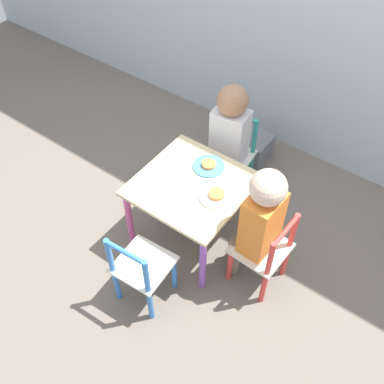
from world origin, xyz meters
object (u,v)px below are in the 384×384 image
kids_table (192,192)px  storage_bin (253,148)px  chair_teal (231,156)px  chair_blue (141,269)px  child_back (229,133)px  plate_back (209,166)px  chair_red (264,252)px  child_right (260,218)px  plate_right (216,195)px

kids_table → storage_bin: bearing=93.6°
chair_teal → chair_blue: 0.95m
chair_teal → storage_bin: chair_teal is taller
kids_table → chair_blue: size_ratio=1.10×
child_back → plate_back: 0.26m
chair_red → plate_back: size_ratio=2.95×
chair_teal → child_back: size_ratio=0.65×
chair_red → child_right: (-0.06, 0.00, 0.23)m
plate_right → storage_bin: size_ratio=0.85×
chair_red → chair_blue: (-0.44, -0.45, 0.00)m
chair_teal → plate_back: 0.38m
chair_blue → plate_back: chair_blue is taller
chair_blue → child_right: child_right is taller
kids_table → chair_red: size_ratio=1.10×
chair_red → chair_blue: bearing=-41.6°
chair_red → plate_back: bearing=-107.6°
storage_bin → chair_teal: bearing=-89.5°
child_back → plate_back: child_back is taller
plate_back → storage_bin: size_ratio=0.80×
chair_teal → child_back: 0.23m
chair_red → child_back: size_ratio=0.65×
kids_table → storage_bin: (-0.05, 0.77, -0.28)m
child_right → storage_bin: bearing=-146.8°
plate_right → kids_table: bearing=180.0°
chair_teal → child_right: 0.71m
chair_blue → plate_back: bearing=-90.9°
child_right → plate_right: child_right is taller
plate_right → plate_back: bearing=135.0°
chair_blue → plate_right: 0.53m
chair_blue → child_right: size_ratio=0.65×
kids_table → child_back: bearing=95.6°
chair_teal → storage_bin: 0.34m
kids_table → plate_back: bearing=90.0°
chair_red → plate_right: size_ratio=2.79×
chair_blue → child_right: 0.63m
child_right → child_back: bearing=-130.7°
chair_red → child_right: bearing=-90.0°
chair_blue → plate_right: (0.12, 0.47, 0.20)m
kids_table → plate_right: bearing=0.0°
child_back → storage_bin: child_back is taller
child_right → storage_bin: child_right is taller
chair_teal → plate_right: 0.55m
kids_table → chair_blue: 0.49m
plate_back → plate_right: same height
chair_teal → storage_bin: (-0.00, 0.30, -0.16)m
child_right → kids_table: bearing=-90.0°
child_right → plate_right: bearing=-91.8°
kids_table → child_right: size_ratio=0.71×
chair_red → child_right: child_right is taller
kids_table → plate_right: size_ratio=3.06×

